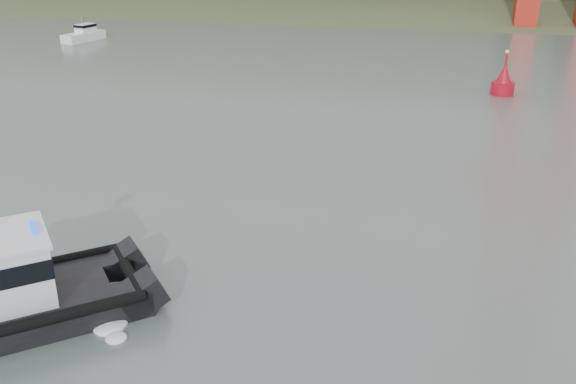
# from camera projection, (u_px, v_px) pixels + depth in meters

# --- Properties ---
(ground) EXTENTS (400.00, 400.00, 0.00)m
(ground) POSITION_uv_depth(u_px,v_px,m) (274.00, 319.00, 24.53)
(ground) COLOR #52615D
(ground) RESTS_ON ground
(motorboat) EXTENTS (3.55, 6.09, 3.18)m
(motorboat) POSITION_uv_depth(u_px,v_px,m) (84.00, 34.00, 79.81)
(motorboat) COLOR white
(motorboat) RESTS_ON ground
(nav_buoy) EXTENTS (1.97, 1.97, 4.11)m
(nav_buoy) POSITION_uv_depth(u_px,v_px,m) (503.00, 82.00, 55.28)
(nav_buoy) COLOR #A40B19
(nav_buoy) RESTS_ON ground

